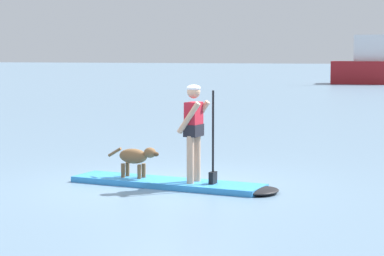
{
  "coord_description": "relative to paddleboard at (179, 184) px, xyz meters",
  "views": [
    {
      "loc": [
        5.69,
        -11.04,
        2.19
      ],
      "look_at": [
        0.0,
        1.0,
        0.9
      ],
      "focal_mm": 69.39,
      "sensor_mm": 36.0,
      "label": 1
    }
  ],
  "objects": [
    {
      "name": "ground_plane",
      "position": [
        -0.23,
        0.0,
        -0.05
      ],
      "size": [
        400.0,
        400.0,
        0.0
      ],
      "primitive_type": "plane",
      "color": "slate"
    },
    {
      "name": "paddleboard",
      "position": [
        0.0,
        0.0,
        0.0
      ],
      "size": [
        3.66,
        0.76,
        0.1
      ],
      "color": "#338CD8",
      "rests_on": "ground_plane"
    },
    {
      "name": "person_paddler",
      "position": [
        0.29,
        -0.0,
        0.99
      ],
      "size": [
        0.6,
        0.47,
        1.62
      ],
      "color": "tan",
      "rests_on": "paddleboard"
    },
    {
      "name": "dog",
      "position": [
        -0.83,
        0.0,
        0.41
      ],
      "size": [
        1.0,
        0.22,
        0.54
      ],
      "color": "brown",
      "rests_on": "paddleboard"
    }
  ]
}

